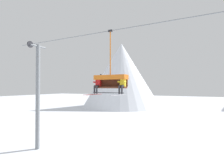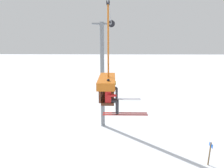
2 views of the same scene
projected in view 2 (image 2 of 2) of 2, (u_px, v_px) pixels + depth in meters
The scene contains 6 objects.
lift_tower_far at pixel (103, 75), 15.22m from camera, with size 0.36×1.88×9.36m.
lift_cable at pixel (108, 3), 6.63m from camera, with size 17.60×0.05×0.05m.
chairlift_chair at pixel (107, 83), 7.28m from camera, with size 2.20×0.74×4.06m.
skier_red at pixel (111, 97), 6.50m from camera, with size 0.48×1.70×1.34m.
skier_yellow at pixel (112, 86), 8.22m from camera, with size 0.46×1.70×1.23m.
trail_sign at pixel (210, 152), 10.92m from camera, with size 0.36×0.08×1.60m.
Camera 2 is at (-7.72, -1.04, 7.66)m, focal length 28.00 mm.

